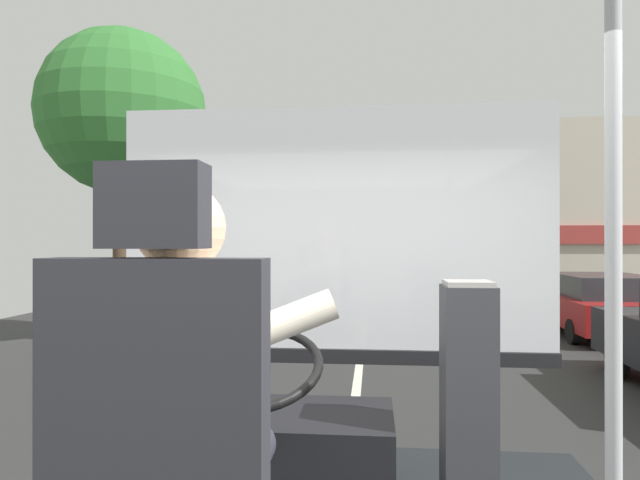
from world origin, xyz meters
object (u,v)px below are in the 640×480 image
at_px(handrail_pole, 613,305).
at_px(parked_car_red, 599,303).
at_px(bus_driver, 188,393).
at_px(steering_console, 270,452).
at_px(fare_box, 468,406).

bearing_deg(handrail_pole, parked_car_red, 69.07).
distance_m(bus_driver, handrail_pole, 1.16).
relative_size(bus_driver, parked_car_red, 0.21).
xyz_separation_m(bus_driver, parked_car_red, (5.12, 10.71, -0.91)).
height_order(steering_console, parked_car_red, steering_console).
xyz_separation_m(handrail_pole, fare_box, (-0.27, 0.70, -0.49)).
bearing_deg(parked_car_red, bus_driver, -115.54).
xyz_separation_m(steering_console, parked_car_red, (5.12, 9.59, -0.34)).
distance_m(bus_driver, parked_car_red, 11.91).
distance_m(handrail_pole, fare_box, 0.90).
relative_size(fare_box, parked_car_red, 0.25).
bearing_deg(handrail_pole, steering_console, 141.95).
height_order(steering_console, fare_box, fare_box).
relative_size(handrail_pole, fare_box, 1.97).
bearing_deg(fare_box, handrail_pole, -68.69).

